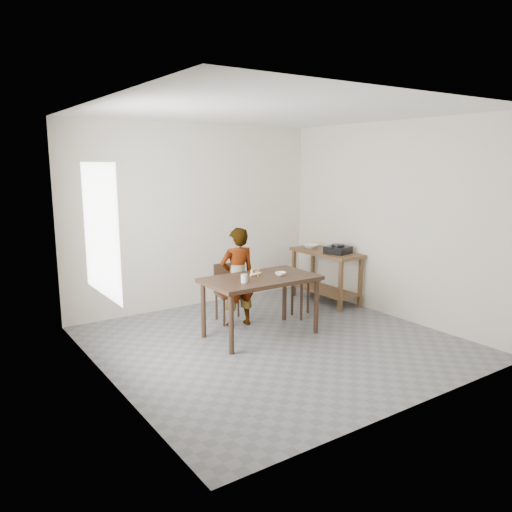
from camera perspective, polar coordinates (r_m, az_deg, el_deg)
floor at (r=6.15m, az=2.13°, el=-9.96°), size 4.00×4.00×0.04m
ceiling at (r=5.78m, az=2.33°, el=16.37°), size 4.00×4.00×0.04m
wall_back at (r=7.51m, az=-7.00°, el=4.54°), size 4.00×0.04×2.70m
wall_front at (r=4.37m, az=18.17°, el=-0.40°), size 4.00×0.04×2.70m
wall_left at (r=4.89m, az=-17.15°, el=0.80°), size 0.04×4.00×2.70m
wall_right at (r=7.18m, az=15.32°, el=3.95°), size 0.04×4.00×2.70m
window_pane at (r=5.08m, az=-17.38°, el=2.85°), size 0.02×1.10×1.30m
dining_table at (r=6.25m, az=0.52°, el=-5.78°), size 1.40×0.80×0.75m
prep_counter at (r=7.82m, az=7.97°, el=-2.31°), size 0.50×1.20×0.80m
child at (r=6.56m, az=-2.13°, el=-2.43°), size 0.52×0.38×1.32m
dining_chair at (r=6.79m, az=-2.84°, el=-4.31°), size 0.45×0.45×0.78m
stool at (r=7.05m, az=5.60°, el=-4.71°), size 0.36×0.36×0.56m
glass_tumbler at (r=5.88m, az=-1.35°, el=-2.57°), size 0.11×0.11×0.10m
small_bowl at (r=6.25m, az=2.80°, el=-2.04°), size 0.16×0.16×0.04m
banana at (r=6.22m, az=-0.07°, el=-2.03°), size 0.17×0.13×0.06m
serving_bowl at (r=7.96m, az=6.26°, el=1.12°), size 0.32×0.32×0.06m
gas_burner at (r=7.55m, az=9.34°, el=0.70°), size 0.38×0.38×0.11m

